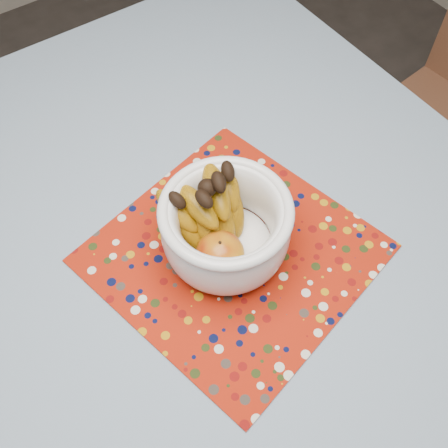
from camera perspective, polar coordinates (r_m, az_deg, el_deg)
name	(u,v)px	position (r m, az deg, el deg)	size (l,w,h in m)	color
table	(167,279)	(1.00, -6.27, -5.94)	(1.20, 1.20, 0.75)	brown
tablecloth	(162,258)	(0.93, -6.73, -3.65)	(1.32, 1.32, 0.01)	slate
placemat	(233,253)	(0.92, 1.04, -3.20)	(0.42, 0.42, 0.00)	#991908
fruit_bowl	(220,222)	(0.86, -0.43, 0.22)	(0.22, 0.23, 0.17)	white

